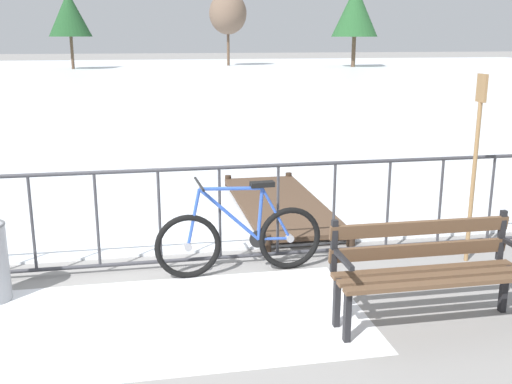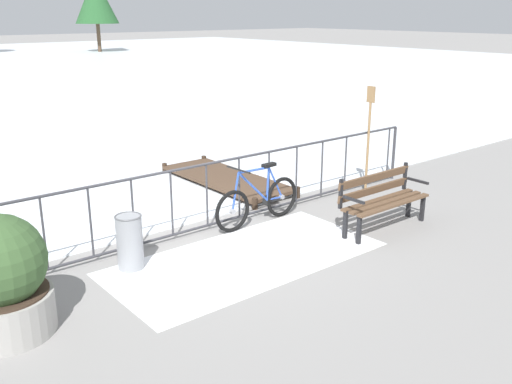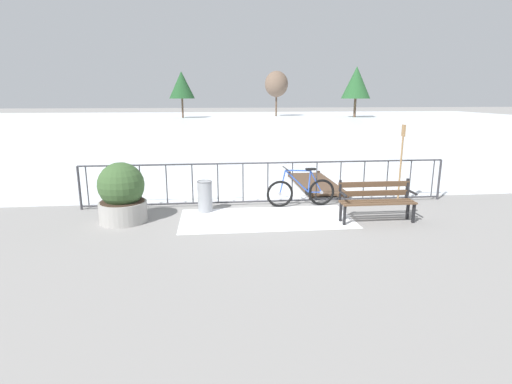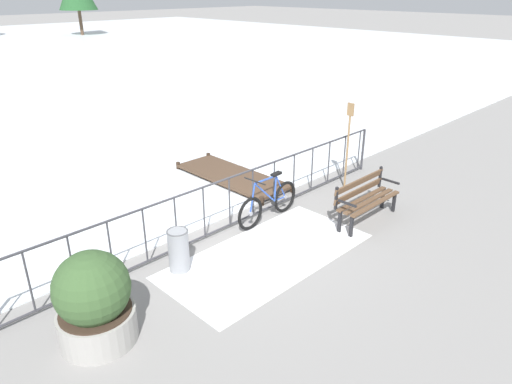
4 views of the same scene
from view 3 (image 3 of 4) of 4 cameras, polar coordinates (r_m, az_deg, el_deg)
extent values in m
plane|color=gray|center=(10.16, 1.65, -1.72)|extent=(160.00, 160.00, 0.00)
cube|color=silver|center=(38.22, -4.23, 9.49)|extent=(80.00, 56.00, 0.03)
cube|color=white|center=(8.99, 1.45, -3.73)|extent=(3.79, 1.81, 0.01)
cylinder|color=#38383D|center=(9.93, 1.69, 4.13)|extent=(9.00, 0.04, 0.04)
cylinder|color=#38383D|center=(10.14, 1.66, -1.29)|extent=(9.00, 0.04, 0.04)
cylinder|color=#38383D|center=(10.43, -23.64, 0.50)|extent=(0.06, 0.06, 1.05)
cylinder|color=#38383D|center=(11.54, 24.42, 1.58)|extent=(0.06, 0.06, 1.05)
cylinder|color=#38383D|center=(10.37, -22.71, 0.74)|extent=(0.03, 0.03, 0.97)
cylinder|color=#38383D|center=(10.21, -19.39, 0.84)|extent=(0.03, 0.03, 0.97)
cylinder|color=#38383D|center=(10.08, -15.98, 0.94)|extent=(0.03, 0.03, 0.97)
cylinder|color=#38383D|center=(9.99, -12.49, 1.04)|extent=(0.03, 0.03, 0.97)
cylinder|color=#38383D|center=(9.94, -8.96, 1.13)|extent=(0.03, 0.03, 0.97)
cylinder|color=#38383D|center=(9.93, -5.40, 1.23)|extent=(0.03, 0.03, 0.97)
cylinder|color=#38383D|center=(9.96, -1.85, 1.31)|extent=(0.03, 0.03, 0.97)
cylinder|color=#38383D|center=(10.02, 1.68, 1.39)|extent=(0.03, 0.03, 0.97)
cylinder|color=#38383D|center=(10.13, 5.14, 1.47)|extent=(0.03, 0.03, 0.97)
cylinder|color=#38383D|center=(10.26, 8.52, 1.54)|extent=(0.03, 0.03, 0.97)
cylinder|color=#38383D|center=(10.44, 11.80, 1.60)|extent=(0.03, 0.03, 0.97)
cylinder|color=#38383D|center=(10.64, 14.97, 1.65)|extent=(0.03, 0.03, 0.97)
cylinder|color=#38383D|center=(10.88, 18.00, 1.70)|extent=(0.03, 0.03, 0.97)
cylinder|color=#38383D|center=(11.14, 20.90, 1.74)|extent=(0.03, 0.03, 0.97)
cylinder|color=#38383D|center=(11.44, 23.66, 1.77)|extent=(0.03, 0.03, 0.97)
torus|color=black|center=(10.11, 9.21, -0.04)|extent=(0.66, 0.10, 0.66)
cylinder|color=gray|center=(10.11, 9.21, -0.04)|extent=(0.08, 0.06, 0.08)
torus|color=black|center=(9.83, 3.39, -0.27)|extent=(0.66, 0.10, 0.66)
cylinder|color=gray|center=(9.83, 3.39, -0.27)|extent=(0.08, 0.06, 0.08)
cylinder|color=#2D51B2|center=(9.95, 7.55, 1.49)|extent=(0.08, 0.04, 0.53)
cylinder|color=#2D51B2|center=(9.86, 5.80, 1.51)|extent=(0.61, 0.07, 0.59)
cylinder|color=#2D51B2|center=(9.82, 5.95, 3.03)|extent=(0.63, 0.07, 0.07)
cylinder|color=#2D51B2|center=(10.05, 8.30, -0.02)|extent=(0.34, 0.05, 0.05)
cylinder|color=#2D51B2|center=(10.00, 8.47, 1.46)|extent=(0.32, 0.05, 0.56)
cylinder|color=#2D51B2|center=(9.78, 3.78, 1.39)|extent=(0.16, 0.04, 0.59)
cube|color=black|center=(9.90, 7.72, 3.22)|extent=(0.25, 0.11, 0.05)
cylinder|color=black|center=(9.73, 4.17, 3.36)|extent=(0.06, 0.52, 0.03)
cylinder|color=black|center=(10.00, 7.39, 0.00)|extent=(0.18, 0.03, 0.18)
cube|color=brown|center=(9.15, 16.41, -1.15)|extent=(1.60, 0.10, 0.04)
cube|color=brown|center=(9.01, 16.78, -1.39)|extent=(1.60, 0.10, 0.04)
cube|color=brown|center=(8.87, 17.16, -1.65)|extent=(1.60, 0.10, 0.04)
cube|color=brown|center=(9.20, 16.25, -0.15)|extent=(1.60, 0.06, 0.12)
cube|color=brown|center=(9.16, 16.33, 1.06)|extent=(1.60, 0.06, 0.12)
cube|color=black|center=(9.27, 21.34, -2.75)|extent=(0.05, 0.06, 0.44)
cube|color=black|center=(9.50, 20.62, -2.31)|extent=(0.05, 0.06, 0.44)
cube|color=black|center=(9.49, 20.53, 0.46)|extent=(0.05, 0.04, 0.45)
cube|color=black|center=(9.28, 21.19, -0.04)|extent=(0.04, 0.40, 0.04)
cube|color=black|center=(8.69, 12.38, -3.18)|extent=(0.05, 0.06, 0.44)
cube|color=black|center=(8.93, 11.85, -2.70)|extent=(0.05, 0.06, 0.44)
cube|color=black|center=(8.92, 11.76, 0.25)|extent=(0.05, 0.04, 0.45)
cube|color=black|center=(8.70, 12.24, -0.28)|extent=(0.04, 0.40, 0.04)
cylinder|color=#9E9B96|center=(9.17, -18.22, -2.65)|extent=(1.01, 1.01, 0.45)
cylinder|color=#38281E|center=(9.11, -18.33, -1.24)|extent=(0.92, 0.92, 0.02)
sphere|color=#38562D|center=(9.03, -18.49, 0.94)|extent=(0.97, 0.97, 0.97)
cylinder|color=gray|center=(9.51, -7.22, -0.64)|extent=(0.34, 0.34, 0.72)
torus|color=#545558|center=(9.43, -7.28, 1.48)|extent=(0.35, 0.35, 0.02)
cylinder|color=#937047|center=(10.55, 19.67, 2.80)|extent=(0.04, 0.04, 1.70)
cube|color=#937047|center=(10.43, 20.10, 8.15)|extent=(0.03, 0.16, 0.28)
cube|color=#4C3828|center=(12.16, 8.34, 1.27)|extent=(1.10, 2.98, 0.06)
cylinder|color=#35271C|center=(10.64, 7.74, -0.59)|extent=(0.10, 0.10, 0.20)
cylinder|color=#35271C|center=(10.91, 12.79, -0.44)|extent=(0.10, 0.10, 0.20)
cylinder|color=#35271C|center=(13.48, 4.72, 2.48)|extent=(0.10, 0.10, 0.20)
cylinder|color=#35271C|center=(13.70, 8.80, 2.54)|extent=(0.10, 0.10, 0.20)
cylinder|color=brown|center=(49.60, -10.36, 12.41)|extent=(0.22, 0.22, 3.81)
cone|color=#1E4723|center=(49.61, -10.45, 14.64)|extent=(2.99, 2.99, 3.10)
cylinder|color=brown|center=(51.67, 13.82, 12.27)|extent=(0.30, 0.30, 3.79)
cone|color=#235128|center=(51.68, 13.96, 14.77)|extent=(3.48, 3.48, 3.76)
cylinder|color=brown|center=(53.19, 2.87, 12.32)|extent=(0.21, 0.21, 3.17)
ellipsoid|color=brown|center=(53.20, 2.90, 14.98)|extent=(2.93, 2.93, 3.23)
camera|label=1|loc=(3.98, 11.65, 8.63)|focal=42.24mm
camera|label=2|loc=(4.39, -56.74, 14.81)|focal=40.02mm
camera|label=4|loc=(5.64, -57.05, 24.48)|focal=32.78mm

